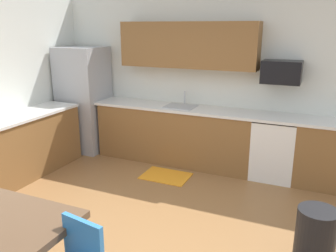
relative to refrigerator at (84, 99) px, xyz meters
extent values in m
plane|color=olive|center=(2.18, -2.22, -0.92)|extent=(12.00, 12.00, 0.00)
cube|color=silver|center=(2.18, 0.43, 0.43)|extent=(5.80, 0.10, 2.70)
cube|color=brown|center=(1.72, 0.08, -0.47)|extent=(2.59, 0.60, 0.90)
cube|color=brown|center=(4.10, 0.08, -0.47)|extent=(0.96, 0.60, 0.90)
cube|color=brown|center=(-0.12, -1.42, -0.47)|extent=(0.60, 2.00, 0.90)
cube|color=silver|center=(2.18, 0.08, 0.00)|extent=(4.80, 0.64, 0.04)
cube|color=silver|center=(-0.12, -1.42, 0.00)|extent=(0.64, 2.00, 0.04)
cube|color=brown|center=(1.88, 0.21, 0.98)|extent=(2.20, 0.34, 0.70)
cube|color=#9EA0A5|center=(0.00, 0.00, 0.00)|extent=(0.76, 0.70, 1.84)
cube|color=white|center=(3.32, 0.08, -0.48)|extent=(0.60, 0.60, 0.88)
cube|color=black|center=(3.32, 0.08, -0.02)|extent=(0.60, 0.60, 0.03)
cube|color=black|center=(3.32, 0.18, 0.64)|extent=(0.54, 0.36, 0.32)
cube|color=#A5A8AD|center=(1.83, 0.08, -0.04)|extent=(0.48, 0.40, 0.14)
cylinder|color=#B2B5BA|center=(1.83, 0.26, 0.12)|extent=(0.02, 0.02, 0.24)
cube|color=#2D72B7|center=(2.39, -3.21, -0.27)|extent=(0.38, 0.10, 0.40)
cylinder|color=black|center=(3.95, -1.89, -0.62)|extent=(0.36, 0.36, 0.60)
cube|color=orange|center=(1.86, -0.57, -0.91)|extent=(0.70, 0.50, 0.01)
camera|label=1|loc=(3.85, -4.98, 1.27)|focal=37.25mm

